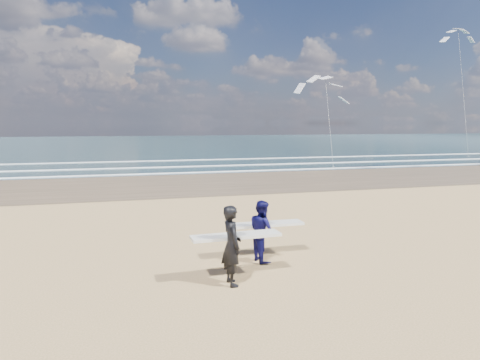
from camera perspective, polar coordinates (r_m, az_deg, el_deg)
name	(u,v)px	position (r m, az deg, el deg)	size (l,w,h in m)	color
wet_sand_strip	(431,173)	(35.75, 24.08, 0.84)	(220.00, 12.00, 0.01)	#4F3E2A
ocean	(242,143)	(84.59, 0.23, 5.02)	(220.00, 100.00, 0.02)	#172F34
foam_breakers	(360,161)	(43.98, 15.74, 2.42)	(220.00, 11.70, 0.05)	white
surfer_near	(232,244)	(10.16, -1.05, -8.55)	(2.22, 1.01, 1.90)	black
surfer_far	(262,230)	(11.88, 3.01, -6.71)	(2.20, 1.07, 1.70)	#0B0A3C
kite_1	(328,110)	(40.22, 11.68, 9.11)	(5.50, 4.70, 9.09)	slate
kite_5	(463,86)	(57.05, 27.56, 11.06)	(4.49, 4.59, 15.81)	slate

